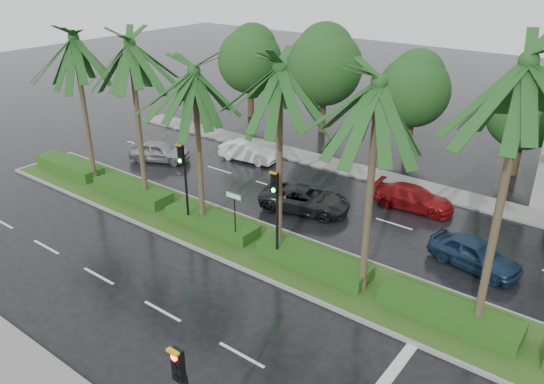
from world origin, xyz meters
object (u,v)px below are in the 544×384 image
Objects in this scene: car_silver at (160,151)px; car_darkgrey at (305,199)px; car_white at (248,151)px; car_blue at (475,254)px; car_red at (414,198)px; street_sign at (234,205)px; signal_median_left at (184,173)px.

car_silver is 11.64m from car_darkgrey.
car_white is (4.59, 3.57, -0.02)m from car_silver.
car_blue is (16.04, -3.97, 0.04)m from car_white.
car_white is 0.92× the size of car_red.
car_blue is (9.50, 4.91, -1.44)m from street_sign.
car_white is at bearing -75.97° from car_silver.
car_silver is 0.92× the size of car_red.
signal_median_left reaches higher than car_white.
signal_median_left is at bearing -166.30° from car_white.
car_red is 1.06× the size of car_blue.
car_silver is at bearing 100.59° from car_blue.
signal_median_left is at bearing -176.53° from street_sign.
car_silver is at bearing 96.90° from car_red.
car_blue is (20.64, -0.40, 0.02)m from car_silver.
car_silver is (-8.14, 5.50, -2.33)m from signal_median_left.
car_darkgrey is at bearing 100.70° from car_blue.
street_sign is at bearing 145.10° from car_red.
car_blue is at bearing -111.54° from car_white.
car_darkgrey is (11.64, -0.25, -0.00)m from car_silver.
car_white is 11.54m from car_red.
signal_median_left is 1.11× the size of car_silver.
car_silver is 0.82× the size of car_darkgrey.
car_white is at bearing 111.34° from signal_median_left.
car_silver is 20.64m from car_blue.
car_darkgrey is at bearing 56.32° from signal_median_left.
street_sign is 0.61× the size of car_red.
car_blue is at bearing -106.71° from car_darkgrey.
signal_median_left reaches higher than car_silver.
car_white is 0.97× the size of car_blue.
car_blue is at bearing -136.16° from car_red.
car_blue is (12.50, 5.09, -2.31)m from signal_median_left.
car_silver is (-11.14, 5.31, -1.46)m from street_sign.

